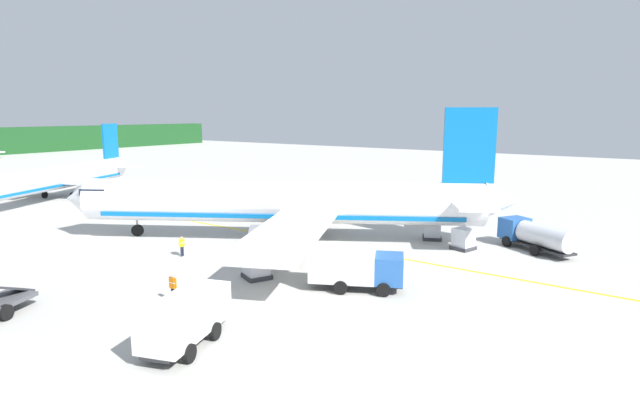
{
  "coord_description": "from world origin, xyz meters",
  "views": [
    {
      "loc": [
        -29.08,
        -7.89,
        11.41
      ],
      "look_at": [
        6.89,
        17.34,
        3.57
      ],
      "focal_mm": 28.49,
      "sensor_mm": 36.0,
      "label": 1
    }
  ],
  "objects_px": {
    "airliner_foreground": "(287,203)",
    "service_truck_pushback": "(355,266)",
    "service_truck_fuel": "(186,317)",
    "cargo_container_mid": "(433,229)",
    "crew_marshaller": "(182,245)",
    "cargo_container_near": "(257,265)",
    "crew_loader_left": "(173,285)",
    "airliner_mid_apron": "(53,179)",
    "cargo_container_far": "(463,239)",
    "service_truck_catering": "(535,235)"
  },
  "relations": [
    {
      "from": "service_truck_fuel",
      "to": "service_truck_pushback",
      "type": "relative_size",
      "value": 0.95
    },
    {
      "from": "service_truck_catering",
      "to": "cargo_container_mid",
      "type": "height_order",
      "value": "service_truck_catering"
    },
    {
      "from": "service_truck_catering",
      "to": "cargo_container_mid",
      "type": "bearing_deg",
      "value": 97.85
    },
    {
      "from": "airliner_foreground",
      "to": "cargo_container_far",
      "type": "height_order",
      "value": "airliner_foreground"
    },
    {
      "from": "service_truck_pushback",
      "to": "cargo_container_mid",
      "type": "bearing_deg",
      "value": 4.06
    },
    {
      "from": "cargo_container_far",
      "to": "service_truck_catering",
      "type": "bearing_deg",
      "value": -59.68
    },
    {
      "from": "crew_loader_left",
      "to": "cargo_container_far",
      "type": "bearing_deg",
      "value": -25.1
    },
    {
      "from": "crew_marshaller",
      "to": "crew_loader_left",
      "type": "xyz_separation_m",
      "value": [
        -6.99,
        -7.54,
        0.07
      ]
    },
    {
      "from": "cargo_container_mid",
      "to": "service_truck_catering",
      "type": "bearing_deg",
      "value": -82.15
    },
    {
      "from": "service_truck_pushback",
      "to": "crew_loader_left",
      "type": "xyz_separation_m",
      "value": [
        -8.28,
        7.95,
        -0.56
      ]
    },
    {
      "from": "crew_loader_left",
      "to": "airliner_foreground",
      "type": "bearing_deg",
      "value": 13.94
    },
    {
      "from": "service_truck_fuel",
      "to": "service_truck_catering",
      "type": "xyz_separation_m",
      "value": [
        28.49,
        -10.13,
        -0.03
      ]
    },
    {
      "from": "service_truck_catering",
      "to": "cargo_container_near",
      "type": "relative_size",
      "value": 2.97
    },
    {
      "from": "cargo_container_near",
      "to": "crew_marshaller",
      "type": "height_order",
      "value": "cargo_container_near"
    },
    {
      "from": "airliner_foreground",
      "to": "service_truck_pushback",
      "type": "height_order",
      "value": "airliner_foreground"
    },
    {
      "from": "airliner_mid_apron",
      "to": "crew_loader_left",
      "type": "bearing_deg",
      "value": -109.5
    },
    {
      "from": "service_truck_pushback",
      "to": "cargo_container_far",
      "type": "relative_size",
      "value": 3.12
    },
    {
      "from": "service_truck_catering",
      "to": "cargo_container_near",
      "type": "distance_m",
      "value": 23.54
    },
    {
      "from": "service_truck_catering",
      "to": "crew_loader_left",
      "type": "distance_m",
      "value": 29.4
    },
    {
      "from": "airliner_mid_apron",
      "to": "service_truck_fuel",
      "type": "bearing_deg",
      "value": -111.16
    },
    {
      "from": "airliner_foreground",
      "to": "cargo_container_near",
      "type": "xyz_separation_m",
      "value": [
        -9.98,
        -5.22,
        -2.44
      ]
    },
    {
      "from": "service_truck_fuel",
      "to": "airliner_mid_apron",
      "type": "bearing_deg",
      "value": 68.84
    },
    {
      "from": "airliner_mid_apron",
      "to": "service_truck_catering",
      "type": "xyz_separation_m",
      "value": [
        9.75,
        -58.55,
        -1.39
      ]
    },
    {
      "from": "service_truck_pushback",
      "to": "crew_loader_left",
      "type": "distance_m",
      "value": 11.49
    },
    {
      "from": "airliner_mid_apron",
      "to": "airliner_foreground",
      "type": "bearing_deg",
      "value": -88.57
    },
    {
      "from": "service_truck_pushback",
      "to": "cargo_container_far",
      "type": "xyz_separation_m",
      "value": [
        13.78,
        -2.39,
        -0.67
      ]
    },
    {
      "from": "service_truck_fuel",
      "to": "crew_marshaller",
      "type": "distance_m",
      "value": 16.55
    },
    {
      "from": "airliner_foreground",
      "to": "crew_loader_left",
      "type": "relative_size",
      "value": 21.56
    },
    {
      "from": "airliner_mid_apron",
      "to": "cargo_container_far",
      "type": "distance_m",
      "value": 53.94
    },
    {
      "from": "airliner_mid_apron",
      "to": "cargo_container_near",
      "type": "height_order",
      "value": "airliner_mid_apron"
    },
    {
      "from": "airliner_foreground",
      "to": "service_truck_pushback",
      "type": "relative_size",
      "value": 5.89
    },
    {
      "from": "service_truck_catering",
      "to": "crew_marshaller",
      "type": "bearing_deg",
      "value": 128.17
    },
    {
      "from": "service_truck_catering",
      "to": "cargo_container_far",
      "type": "relative_size",
      "value": 3.3
    },
    {
      "from": "cargo_container_mid",
      "to": "crew_loader_left",
      "type": "xyz_separation_m",
      "value": [
        -23.85,
        6.85,
        0.04
      ]
    },
    {
      "from": "service_truck_pushback",
      "to": "cargo_container_far",
      "type": "distance_m",
      "value": 14.0
    },
    {
      "from": "service_truck_pushback",
      "to": "cargo_container_mid",
      "type": "height_order",
      "value": "service_truck_pushback"
    },
    {
      "from": "airliner_foreground",
      "to": "crew_loader_left",
      "type": "bearing_deg",
      "value": -166.06
    },
    {
      "from": "airliner_foreground",
      "to": "airliner_mid_apron",
      "type": "distance_m",
      "value": 39.12
    },
    {
      "from": "airliner_mid_apron",
      "to": "crew_marshaller",
      "type": "height_order",
      "value": "airliner_mid_apron"
    },
    {
      "from": "service_truck_fuel",
      "to": "cargo_container_mid",
      "type": "xyz_separation_m",
      "value": [
        27.31,
        -1.57,
        -0.44
      ]
    },
    {
      "from": "airliner_foreground",
      "to": "airliner_mid_apron",
      "type": "height_order",
      "value": "airliner_foreground"
    },
    {
      "from": "cargo_container_far",
      "to": "crew_loader_left",
      "type": "height_order",
      "value": "cargo_container_far"
    },
    {
      "from": "service_truck_fuel",
      "to": "service_truck_pushback",
      "type": "height_order",
      "value": "service_truck_pushback"
    },
    {
      "from": "service_truck_catering",
      "to": "service_truck_pushback",
      "type": "distance_m",
      "value": 18.34
    },
    {
      "from": "airliner_foreground",
      "to": "cargo_container_mid",
      "type": "distance_m",
      "value": 13.48
    },
    {
      "from": "service_truck_catering",
      "to": "crew_loader_left",
      "type": "relative_size",
      "value": 3.87
    },
    {
      "from": "airliner_mid_apron",
      "to": "cargo_container_near",
      "type": "xyz_separation_m",
      "value": [
        -9.0,
        -44.32,
        -1.85
      ]
    },
    {
      "from": "airliner_foreground",
      "to": "crew_marshaller",
      "type": "xyz_separation_m",
      "value": [
        -9.27,
        3.51,
        -2.43
      ]
    },
    {
      "from": "service_truck_fuel",
      "to": "cargo_container_far",
      "type": "relative_size",
      "value": 2.96
    },
    {
      "from": "cargo_container_mid",
      "to": "crew_loader_left",
      "type": "relative_size",
      "value": 1.26
    }
  ]
}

